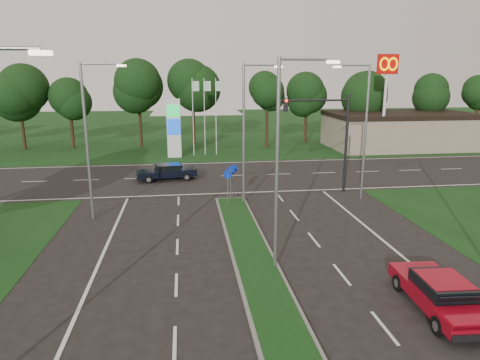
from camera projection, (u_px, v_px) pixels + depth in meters
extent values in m
plane|color=black|center=(290.00, 355.00, 12.99)|extent=(160.00, 160.00, 0.00)
cube|color=#113411|center=(203.00, 130.00, 65.95)|extent=(160.00, 50.00, 0.02)
cube|color=black|center=(221.00, 176.00, 36.10)|extent=(160.00, 12.00, 0.02)
cube|color=slate|center=(266.00, 290.00, 16.83)|extent=(2.00, 26.00, 0.12)
cube|color=gray|center=(399.00, 131.00, 49.97)|extent=(16.00, 9.00, 4.00)
cylinder|color=gray|center=(277.00, 169.00, 17.80)|extent=(0.16, 0.16, 9.00)
cylinder|color=gray|center=(306.00, 59.00, 16.89)|extent=(2.20, 0.10, 0.10)
cube|color=#FFF2CC|center=(333.00, 62.00, 17.05)|extent=(0.50, 0.22, 0.12)
cylinder|color=gray|center=(244.00, 136.00, 27.43)|extent=(0.16, 0.16, 9.00)
cylinder|color=gray|center=(261.00, 65.00, 26.52)|extent=(2.20, 0.10, 0.10)
cube|color=#FFF2CC|center=(279.00, 67.00, 26.68)|extent=(0.50, 0.22, 0.12)
cube|color=#FFF2CC|center=(41.00, 53.00, 10.09)|extent=(0.50, 0.22, 0.12)
cylinder|color=gray|center=(87.00, 144.00, 24.32)|extent=(0.16, 0.16, 9.00)
cylinder|color=gray|center=(101.00, 64.00, 23.41)|extent=(2.20, 0.10, 0.10)
cube|color=#FFF2CC|center=(122.00, 66.00, 23.57)|extent=(0.50, 0.22, 0.12)
cylinder|color=gray|center=(365.00, 134.00, 28.47)|extent=(0.16, 0.16, 9.00)
cylinder|color=gray|center=(354.00, 65.00, 27.28)|extent=(2.20, 0.10, 0.10)
cube|color=#FFF2CC|center=(337.00, 67.00, 27.16)|extent=(0.50, 0.22, 0.12)
cylinder|color=black|center=(346.00, 144.00, 30.57)|extent=(0.20, 0.20, 7.00)
cylinder|color=black|center=(314.00, 100.00, 29.51)|extent=(5.00, 0.14, 0.14)
cube|color=black|center=(286.00, 105.00, 29.33)|extent=(0.28, 0.28, 0.90)
sphere|color=#FF190C|center=(286.00, 101.00, 29.09)|extent=(0.20, 0.20, 0.20)
cylinder|color=gray|center=(228.00, 190.00, 27.62)|extent=(0.06, 0.06, 2.20)
cylinder|color=#0C26A5|center=(228.00, 175.00, 27.38)|extent=(0.56, 0.04, 0.56)
cylinder|color=gray|center=(231.00, 186.00, 28.62)|extent=(0.06, 0.06, 2.20)
cylinder|color=#0C26A5|center=(231.00, 171.00, 28.38)|extent=(0.56, 0.04, 0.56)
cylinder|color=gray|center=(234.00, 183.00, 29.33)|extent=(0.06, 0.06, 2.20)
cylinder|color=#0C26A5|center=(234.00, 169.00, 29.09)|extent=(0.56, 0.04, 0.56)
cube|color=silver|center=(174.00, 129.00, 43.54)|extent=(1.40, 0.30, 6.00)
cube|color=#0CA53F|center=(173.00, 111.00, 42.94)|extent=(1.30, 0.08, 1.20)
cube|color=#0C3FBF|center=(174.00, 127.00, 43.32)|extent=(1.30, 0.08, 1.60)
cylinder|color=silver|center=(193.00, 118.00, 44.52)|extent=(0.08, 0.08, 8.00)
cube|color=#B2D8B2|center=(196.00, 86.00, 43.80)|extent=(0.70, 0.02, 1.00)
cylinder|color=silver|center=(205.00, 117.00, 44.67)|extent=(0.08, 0.08, 8.00)
cube|color=#B2D8B2|center=(207.00, 86.00, 43.95)|extent=(0.70, 0.02, 1.00)
cylinder|color=silver|center=(216.00, 117.00, 44.83)|extent=(0.08, 0.08, 8.00)
cube|color=#B2D8B2|center=(219.00, 86.00, 44.11)|extent=(0.70, 0.02, 1.00)
cylinder|color=silver|center=(384.00, 107.00, 44.90)|extent=(0.30, 0.30, 10.00)
cube|color=#BF0C07|center=(388.00, 64.00, 43.85)|extent=(2.20, 0.35, 2.00)
torus|color=#FFC600|center=(385.00, 64.00, 43.58)|extent=(1.06, 0.16, 1.06)
torus|color=#FFC600|center=(393.00, 64.00, 43.70)|extent=(1.06, 0.16, 1.06)
cylinder|color=black|center=(209.00, 128.00, 50.98)|extent=(0.36, 0.36, 4.40)
sphere|color=black|center=(208.00, 91.00, 49.96)|extent=(6.00, 6.00, 6.00)
sphere|color=black|center=(211.00, 82.00, 49.56)|extent=(4.80, 4.80, 4.80)
cube|color=maroon|center=(441.00, 295.00, 15.39)|extent=(2.17, 4.76, 0.48)
cube|color=black|center=(444.00, 285.00, 15.19)|extent=(1.73, 2.14, 0.45)
cube|color=maroon|center=(444.00, 279.00, 15.14)|extent=(1.62, 1.76, 0.04)
cylinder|color=black|center=(399.00, 283.00, 16.83)|extent=(0.25, 0.67, 0.66)
cylinder|color=black|center=(441.00, 281.00, 16.96)|extent=(0.25, 0.67, 0.66)
cylinder|color=black|center=(438.00, 326.00, 13.94)|extent=(0.25, 0.67, 0.66)
cube|color=black|center=(166.00, 173.00, 34.69)|extent=(4.92, 2.58, 0.48)
cube|color=black|center=(167.00, 167.00, 34.61)|extent=(2.28, 1.92, 0.45)
cube|color=black|center=(167.00, 164.00, 34.55)|extent=(1.90, 1.77, 0.04)
cylinder|color=black|center=(149.00, 180.00, 33.53)|extent=(0.69, 0.31, 0.66)
cylinder|color=black|center=(147.00, 175.00, 35.17)|extent=(0.69, 0.31, 0.66)
cylinder|color=black|center=(187.00, 177.00, 34.33)|extent=(0.69, 0.31, 0.66)
cylinder|color=black|center=(183.00, 172.00, 35.97)|extent=(0.69, 0.31, 0.66)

